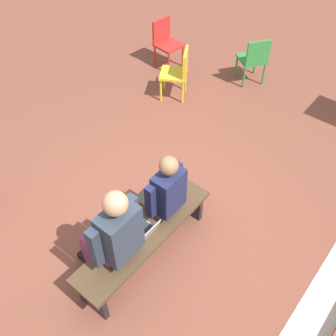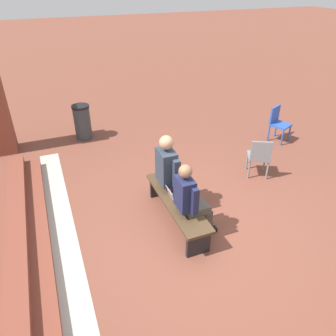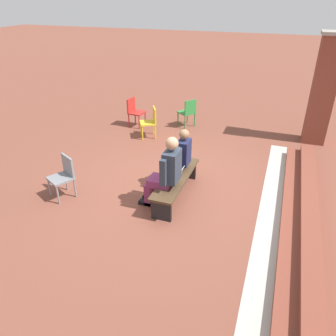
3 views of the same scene
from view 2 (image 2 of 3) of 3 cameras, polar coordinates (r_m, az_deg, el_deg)
name	(u,v)px [view 2 (image 2 of 3)]	position (r m, az deg, el deg)	size (l,w,h in m)	color
ground_plane	(192,233)	(5.40, 4.20, -11.15)	(60.00, 60.00, 0.00)	brown
concrete_strip	(66,250)	(5.33, -17.31, -13.47)	(6.43, 0.40, 0.01)	#B7B2A8
brick_steps	(26,254)	(5.29, -23.54, -13.60)	(5.63, 0.60, 0.30)	brown
bench	(177,204)	(5.38, 1.57, -6.32)	(1.80, 0.44, 0.45)	#4C3823
person_student	(191,199)	(4.93, 3.98, -5.33)	(0.52, 0.65, 1.30)	#4C473D
person_adult	(173,172)	(5.45, 0.83, -0.65)	(0.60, 0.75, 1.43)	#7F2D5B
laptop	(176,196)	(5.31, 1.32, -4.89)	(0.32, 0.29, 0.21)	#9EA0A5
plastic_chair_mid_courtyard	(278,122)	(8.46, 18.62, 7.67)	(0.56, 0.56, 0.84)	#2D56B7
plastic_chair_foreground	(259,156)	(6.74, 15.62, 2.11)	(0.57, 0.57, 0.84)	gray
litter_bin	(82,122)	(8.40, -14.68, 7.76)	(0.42, 0.42, 0.86)	#383D42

